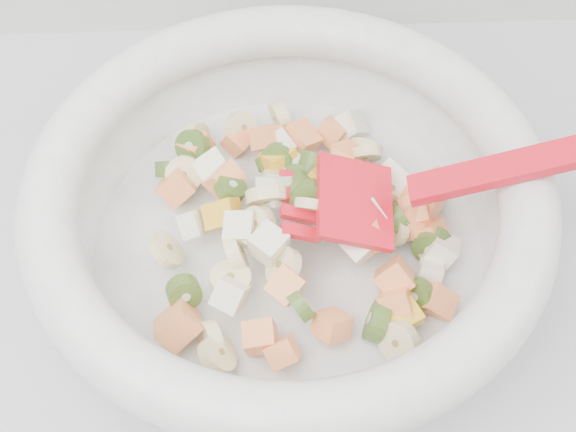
{
  "coord_description": "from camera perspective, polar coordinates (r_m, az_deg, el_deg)",
  "views": [
    {
      "loc": [
        -0.07,
        1.16,
        1.38
      ],
      "look_at": [
        -0.06,
        1.48,
        0.95
      ],
      "focal_mm": 50.0,
      "sensor_mm": 36.0,
      "label": 1
    }
  ],
  "objects": [
    {
      "name": "mixing_bowl",
      "position": [
        0.54,
        0.12,
        0.46
      ],
      "size": [
        0.45,
        0.35,
        0.15
      ],
      "color": "white",
      "rests_on": "counter"
    }
  ]
}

